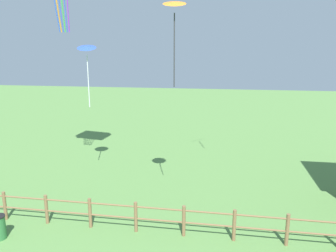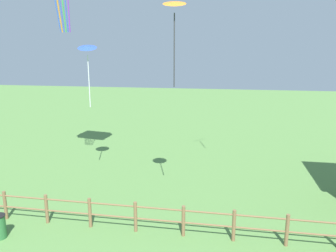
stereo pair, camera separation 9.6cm
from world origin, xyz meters
name	(u,v)px [view 1 (the left image)]	position (x,y,z in m)	size (l,w,h in m)	color
wooden_fence	(159,217)	(0.00, 7.08, 0.71)	(21.34, 0.14, 1.26)	brown
kite_blue_delta	(87,50)	(-4.85, 12.17, 7.15)	(1.20, 1.18, 3.37)	blue
kite_orange_delta	(174,8)	(0.27, 9.00, 8.75)	(1.05, 1.02, 3.50)	orange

